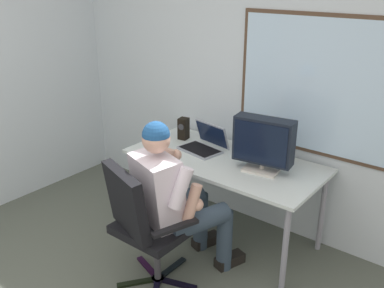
{
  "coord_description": "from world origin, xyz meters",
  "views": [
    {
      "loc": [
        1.63,
        -0.94,
        2.14
      ],
      "look_at": [
        -0.18,
        1.35,
        0.97
      ],
      "focal_mm": 40.36,
      "sensor_mm": 36.0,
      "label": 1
    }
  ],
  "objects_px": {
    "desk": "(224,166)",
    "crt_monitor": "(264,142)",
    "laptop": "(205,143)",
    "wine_glass": "(160,142)",
    "office_chair": "(143,219)",
    "desk_speaker": "(184,129)",
    "person_seated": "(176,196)"
  },
  "relations": [
    {
      "from": "person_seated",
      "to": "desk_speaker",
      "type": "xyz_separation_m",
      "value": [
        -0.56,
        0.77,
        0.17
      ]
    },
    {
      "from": "office_chair",
      "to": "crt_monitor",
      "type": "distance_m",
      "value": 1.06
    },
    {
      "from": "desk",
      "to": "desk_speaker",
      "type": "distance_m",
      "value": 0.6
    },
    {
      "from": "desk",
      "to": "crt_monitor",
      "type": "xyz_separation_m",
      "value": [
        0.35,
        0.0,
        0.3
      ]
    },
    {
      "from": "crt_monitor",
      "to": "office_chair",
      "type": "bearing_deg",
      "value": -114.87
    },
    {
      "from": "desk_speaker",
      "to": "crt_monitor",
      "type": "bearing_deg",
      "value": -9.34
    },
    {
      "from": "crt_monitor",
      "to": "wine_glass",
      "type": "relative_size",
      "value": 3.43
    },
    {
      "from": "desk",
      "to": "crt_monitor",
      "type": "relative_size",
      "value": 3.43
    },
    {
      "from": "wine_glass",
      "to": "desk",
      "type": "bearing_deg",
      "value": 22.55
    },
    {
      "from": "desk",
      "to": "crt_monitor",
      "type": "height_order",
      "value": "crt_monitor"
    },
    {
      "from": "desk",
      "to": "person_seated",
      "type": "xyz_separation_m",
      "value": [
        0.01,
        -0.63,
        -0.01
      ]
    },
    {
      "from": "desk",
      "to": "office_chair",
      "type": "relative_size",
      "value": 1.67
    },
    {
      "from": "office_chair",
      "to": "wine_glass",
      "type": "bearing_deg",
      "value": 123.57
    },
    {
      "from": "desk",
      "to": "desk_speaker",
      "type": "height_order",
      "value": "desk_speaker"
    },
    {
      "from": "laptop",
      "to": "desk_speaker",
      "type": "height_order",
      "value": "laptop"
    },
    {
      "from": "office_chair",
      "to": "laptop",
      "type": "height_order",
      "value": "office_chair"
    },
    {
      "from": "desk",
      "to": "wine_glass",
      "type": "bearing_deg",
      "value": -157.45
    },
    {
      "from": "desk",
      "to": "office_chair",
      "type": "distance_m",
      "value": 0.89
    },
    {
      "from": "wine_glass",
      "to": "laptop",
      "type": "bearing_deg",
      "value": 47.43
    },
    {
      "from": "desk",
      "to": "wine_glass",
      "type": "xyz_separation_m",
      "value": [
        -0.51,
        -0.21,
        0.15
      ]
    },
    {
      "from": "laptop",
      "to": "wine_glass",
      "type": "distance_m",
      "value": 0.39
    },
    {
      "from": "desk",
      "to": "laptop",
      "type": "xyz_separation_m",
      "value": [
        -0.25,
        0.07,
        0.12
      ]
    },
    {
      "from": "laptop",
      "to": "crt_monitor",
      "type": "bearing_deg",
      "value": -6.98
    },
    {
      "from": "laptop",
      "to": "wine_glass",
      "type": "xyz_separation_m",
      "value": [
        -0.26,
        -0.29,
        0.03
      ]
    },
    {
      "from": "desk",
      "to": "laptop",
      "type": "bearing_deg",
      "value": 163.76
    },
    {
      "from": "office_chair",
      "to": "laptop",
      "type": "distance_m",
      "value": 1.0
    },
    {
      "from": "person_seated",
      "to": "wine_glass",
      "type": "relative_size",
      "value": 9.11
    },
    {
      "from": "desk",
      "to": "person_seated",
      "type": "height_order",
      "value": "person_seated"
    },
    {
      "from": "crt_monitor",
      "to": "laptop",
      "type": "distance_m",
      "value": 0.63
    },
    {
      "from": "person_seated",
      "to": "wine_glass",
      "type": "distance_m",
      "value": 0.69
    },
    {
      "from": "desk",
      "to": "person_seated",
      "type": "relative_size",
      "value": 1.29
    },
    {
      "from": "person_seated",
      "to": "laptop",
      "type": "relative_size",
      "value": 3.13
    }
  ]
}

